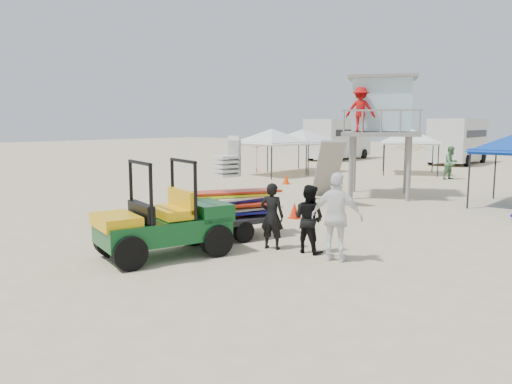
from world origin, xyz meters
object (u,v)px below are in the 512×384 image
Objects in this scene: utility_cart at (161,213)px; man_left at (272,216)px; lifeguard_tower at (381,109)px; surf_trailer at (231,201)px.

man_left is at bearing 53.23° from utility_cart.
lifeguard_tower is (-0.19, 11.75, 2.50)m from utility_cart.
surf_trailer reaches higher than man_left.
lifeguard_tower is (-1.72, 9.71, 2.70)m from man_left.
surf_trailer is at bearing -26.57° from man_left.
lifeguard_tower reaches higher than surf_trailer.
lifeguard_tower reaches higher than utility_cart.
utility_cart is at bearing -90.20° from surf_trailer.
surf_trailer is 0.57× the size of lifeguard_tower.
lifeguard_tower reaches higher than man_left.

